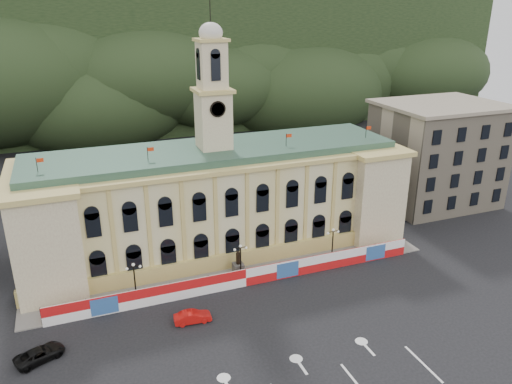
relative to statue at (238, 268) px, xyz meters
name	(u,v)px	position (x,y,z in m)	size (l,w,h in m)	color
ground	(294,356)	(0.00, -18.00, -1.19)	(260.00, 260.00, 0.00)	black
hill_ridge	(126,58)	(0.03, 103.99, 18.30)	(230.00, 80.00, 64.00)	black
city_hall	(217,198)	(0.00, 9.63, 6.66)	(56.20, 17.60, 37.10)	beige
side_building_right	(437,154)	(43.00, 12.93, 8.14)	(21.00, 17.00, 18.60)	tan
hoarding_fence	(246,277)	(0.06, -2.93, 0.06)	(50.00, 0.44, 2.50)	red
pavement	(239,275)	(0.00, -0.25, -1.11)	(56.00, 5.50, 0.16)	slate
statue	(238,268)	(0.00, 0.00, 0.00)	(1.40, 1.40, 3.72)	#595651
lamp_left	(135,278)	(-14.00, -1.00, 1.89)	(1.96, 0.44, 5.15)	black
lamp_center	(241,259)	(0.00, -1.00, 1.89)	(1.96, 0.44, 5.15)	black
lamp_right	(333,242)	(14.00, -1.00, 1.89)	(1.96, 0.44, 5.15)	black
red_sedan	(193,317)	(-8.54, -8.29, -0.47)	(4.45, 1.85, 1.43)	red
black_suv	(40,354)	(-25.13, -8.98, -0.48)	(5.57, 4.14, 1.41)	black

